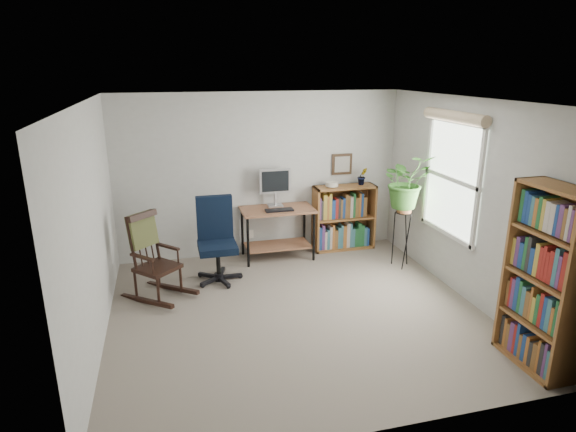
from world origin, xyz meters
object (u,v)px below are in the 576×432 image
object	(u,v)px
office_chair	(217,241)
desk	(278,233)
low_bookshelf	(344,217)
rocking_chair	(157,256)
tall_bookshelf	(546,280)

from	to	relation	value
office_chair	desk	bearing A→B (deg)	32.74
office_chair	low_bookshelf	bearing A→B (deg)	19.85
rocking_chair	tall_bookshelf	size ratio (longest dim) A/B	0.62
desk	office_chair	distance (m)	1.14
low_bookshelf	desk	bearing A→B (deg)	-173.68
desk	rocking_chair	world-z (taller)	rocking_chair
low_bookshelf	tall_bookshelf	world-z (taller)	tall_bookshelf
office_chair	tall_bookshelf	bearing A→B (deg)	-44.12
desk	office_chair	size ratio (longest dim) A/B	0.93
tall_bookshelf	desk	bearing A→B (deg)	118.32
desk	rocking_chair	xyz separation A→B (m)	(-1.71, -0.90, 0.16)
tall_bookshelf	office_chair	bearing A→B (deg)	135.65
rocking_chair	low_bookshelf	distance (m)	2.98
desk	tall_bookshelf	xyz separation A→B (m)	(1.74, -3.23, 0.50)
office_chair	tall_bookshelf	size ratio (longest dim) A/B	0.65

